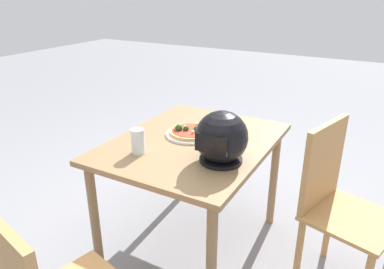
# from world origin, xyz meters

# --- Properties ---
(ground_plane) EXTENTS (14.00, 14.00, 0.00)m
(ground_plane) POSITION_xyz_m (0.00, 0.00, 0.00)
(ground_plane) COLOR gray
(dining_table) EXTENTS (0.82, 1.04, 0.71)m
(dining_table) POSITION_xyz_m (0.00, 0.00, 0.62)
(dining_table) COLOR olive
(dining_table) RESTS_ON ground
(pizza_plate) EXTENTS (0.29, 0.29, 0.01)m
(pizza_plate) POSITION_xyz_m (0.05, -0.06, 0.72)
(pizza_plate) COLOR white
(pizza_plate) RESTS_ON dining_table
(pizza) EXTENTS (0.25, 0.25, 0.05)m
(pizza) POSITION_xyz_m (0.05, -0.06, 0.74)
(pizza) COLOR tan
(pizza) RESTS_ON pizza_plate
(motorcycle_helmet) EXTENTS (0.26, 0.26, 0.26)m
(motorcycle_helmet) POSITION_xyz_m (-0.24, 0.16, 0.84)
(motorcycle_helmet) COLOR black
(motorcycle_helmet) RESTS_ON dining_table
(drinking_glass) EXTENTS (0.07, 0.07, 0.13)m
(drinking_glass) POSITION_xyz_m (0.17, 0.28, 0.78)
(drinking_glass) COLOR silver
(drinking_glass) RESTS_ON dining_table
(chair_side) EXTENTS (0.49, 0.49, 0.90)m
(chair_side) POSITION_xyz_m (-0.77, -0.11, 0.51)
(chair_side) COLOR #B7844C
(chair_side) RESTS_ON ground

